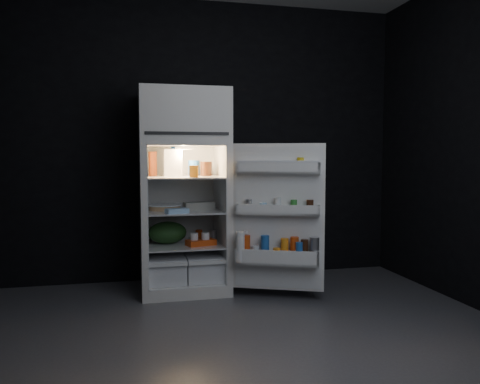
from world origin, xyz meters
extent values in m
cube|color=#545459|center=(0.00, 0.00, 0.00)|extent=(4.00, 3.40, 0.00)
cube|color=black|center=(0.00, 1.70, 1.35)|extent=(4.00, 0.00, 2.70)
cube|color=black|center=(0.00, -1.70, 1.35)|extent=(4.00, 0.00, 2.70)
cube|color=white|center=(-0.18, 1.30, 0.05)|extent=(0.76, 0.70, 0.10)
cube|color=white|center=(-0.54, 1.30, 0.70)|extent=(0.05, 0.70, 1.20)
cube|color=white|center=(0.17, 1.30, 0.70)|extent=(0.05, 0.70, 1.20)
cube|color=white|center=(-0.18, 1.62, 0.70)|extent=(0.66, 0.05, 1.20)
cube|color=white|center=(-0.18, 1.30, 1.33)|extent=(0.76, 0.70, 0.06)
cube|color=white|center=(-0.18, 1.30, 1.57)|extent=(0.76, 0.70, 0.42)
cube|color=black|center=(-0.18, 0.95, 1.39)|extent=(0.68, 0.01, 0.02)
cube|color=white|center=(-0.51, 1.28, 0.70)|extent=(0.01, 0.65, 1.20)
cube|color=white|center=(0.14, 1.28, 0.70)|extent=(0.01, 0.65, 1.20)
cube|color=white|center=(-0.18, 1.28, 1.30)|extent=(0.66, 0.65, 0.01)
cube|color=white|center=(-0.18, 1.28, 0.10)|extent=(0.66, 0.65, 0.01)
cube|color=white|center=(-0.18, 1.28, 1.02)|extent=(0.65, 0.63, 0.01)
cube|color=white|center=(-0.18, 1.28, 0.72)|extent=(0.65, 0.63, 0.01)
cube|color=white|center=(-0.18, 1.28, 0.42)|extent=(0.65, 0.63, 0.01)
cube|color=white|center=(-0.35, 1.30, 0.22)|extent=(0.32, 0.59, 0.22)
cube|color=white|center=(-0.02, 1.30, 0.22)|extent=(0.32, 0.59, 0.22)
cube|color=white|center=(-0.35, 0.97, 0.31)|extent=(0.32, 0.02, 0.03)
cube|color=white|center=(-0.02, 0.97, 0.31)|extent=(0.32, 0.02, 0.03)
cube|color=#FFE5B2|center=(-0.18, 1.23, 1.28)|extent=(0.14, 0.14, 0.02)
cube|color=white|center=(0.55, 0.82, 0.70)|extent=(0.72, 0.34, 1.22)
cube|color=white|center=(0.54, 0.80, 0.70)|extent=(0.66, 0.29, 1.18)
cube|color=white|center=(0.53, 0.76, 1.07)|extent=(0.66, 0.35, 0.02)
cube|color=white|center=(0.51, 0.73, 1.11)|extent=(0.63, 0.29, 0.10)
cube|color=white|center=(0.83, 0.63, 1.11)|extent=(0.05, 0.09, 0.10)
cube|color=white|center=(0.22, 0.89, 1.11)|extent=(0.05, 0.09, 0.10)
cube|color=white|center=(0.53, 0.75, 0.73)|extent=(0.66, 0.36, 0.02)
cube|color=white|center=(0.51, 0.72, 0.77)|extent=(0.63, 0.29, 0.09)
cube|color=white|center=(0.83, 0.62, 0.77)|extent=(0.06, 0.10, 0.09)
cube|color=white|center=(0.22, 0.88, 0.77)|extent=(0.06, 0.10, 0.09)
cube|color=white|center=(0.52, 0.74, 0.33)|extent=(0.68, 0.40, 0.02)
cube|color=white|center=(0.49, 0.68, 0.38)|extent=(0.63, 0.29, 0.13)
cube|color=white|center=(0.82, 0.61, 0.38)|extent=(0.07, 0.14, 0.13)
cube|color=white|center=(0.21, 0.87, 0.38)|extent=(0.07, 0.14, 0.13)
cube|color=white|center=(0.53, 0.76, 1.16)|extent=(0.64, 0.34, 0.02)
cylinder|color=yellow|center=(0.69, 0.69, 1.14)|extent=(0.07, 0.07, 0.12)
cylinder|color=orange|center=(0.56, 0.74, 1.12)|extent=(0.08, 0.08, 0.08)
cylinder|color=#331A0E|center=(0.76, 0.65, 0.80)|extent=(0.07, 0.07, 0.11)
cylinder|color=#338C33|center=(0.64, 0.70, 0.80)|extent=(0.07, 0.07, 0.11)
cylinder|color=silver|center=(0.53, 0.75, 0.81)|extent=(0.07, 0.07, 0.12)
cylinder|color=#95C0E6|center=(0.41, 0.80, 0.78)|extent=(0.08, 0.08, 0.08)
cylinder|color=silver|center=(0.30, 0.85, 0.80)|extent=(0.07, 0.07, 0.11)
cylinder|color=silver|center=(0.79, 0.62, 0.45)|extent=(0.10, 0.10, 0.22)
cylinder|color=#331A0E|center=(0.72, 0.65, 0.44)|extent=(0.08, 0.08, 0.19)
cylinder|color=#CB4111|center=(0.65, 0.68, 0.45)|extent=(0.09, 0.09, 0.21)
cylinder|color=orange|center=(0.57, 0.71, 0.44)|extent=(0.08, 0.08, 0.20)
cylinder|color=#1F55A8|center=(0.43, 0.78, 0.45)|extent=(0.09, 0.09, 0.22)
cylinder|color=silver|center=(0.35, 0.81, 0.40)|extent=(0.08, 0.08, 0.13)
cylinder|color=#CB4111|center=(0.28, 0.84, 0.45)|extent=(0.09, 0.09, 0.21)
cylinder|color=#1F55A8|center=(0.67, 0.63, 0.43)|extent=(0.07, 0.07, 0.18)
cylinder|color=orange|center=(0.50, 0.70, 0.40)|extent=(0.08, 0.08, 0.12)
cylinder|color=white|center=(0.23, 0.82, 0.46)|extent=(0.09, 0.09, 0.25)
cylinder|color=white|center=(0.28, 0.84, 0.58)|extent=(0.05, 0.05, 0.02)
cube|color=white|center=(-0.27, 1.34, 1.15)|extent=(0.18, 0.18, 0.24)
cylinder|color=#1F55A8|center=(-0.08, 1.37, 1.10)|extent=(0.13, 0.13, 0.14)
cylinder|color=#331A0E|center=(0.02, 1.33, 1.09)|extent=(0.13, 0.13, 0.13)
cylinder|color=#B0481C|center=(-0.45, 1.41, 1.14)|extent=(0.10, 0.10, 0.22)
cube|color=orange|center=(-0.12, 1.08, 1.08)|extent=(0.08, 0.07, 0.10)
cube|color=gray|center=(-0.05, 1.26, 0.76)|extent=(0.29, 0.15, 0.07)
cylinder|color=tan|center=(-0.35, 1.33, 0.75)|extent=(0.28, 0.28, 0.04)
cube|color=#95C0E6|center=(-0.27, 1.05, 0.75)|extent=(0.21, 0.14, 0.04)
cube|color=beige|center=(0.00, 1.44, 0.75)|extent=(0.14, 0.12, 0.05)
ellipsoid|color=#193815|center=(-0.33, 1.31, 0.52)|extent=(0.39, 0.34, 0.20)
cube|color=#CB4111|center=(-0.05, 1.15, 0.45)|extent=(0.27, 0.20, 0.05)
cylinder|color=#CB4111|center=(-0.03, 1.44, 0.47)|extent=(0.08, 0.08, 0.09)
cylinder|color=silver|center=(0.10, 1.41, 0.47)|extent=(0.10, 0.10, 0.09)
camera|label=1|loc=(-0.62, -2.87, 1.20)|focal=35.00mm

